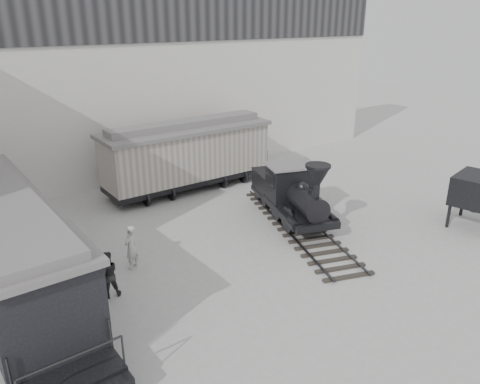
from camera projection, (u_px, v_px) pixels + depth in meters
ground at (315, 268)px, 18.69m from camera, size 90.00×90.00×0.00m
north_wall at (151, 84)px, 28.30m from camera, size 34.00×2.51×11.00m
locomotive at (293, 197)px, 22.46m from camera, size 5.02×10.19×3.53m
boxcar at (187, 154)px, 26.52m from camera, size 9.89×3.34×4.02m
passenger_coach at (6, 245)px, 16.22m from camera, size 3.53×13.66×3.62m
visitor_a at (131, 247)px, 18.39m from camera, size 0.80×0.73×1.84m
visitor_b at (107, 275)px, 16.55m from camera, size 0.94×0.78×1.76m
coal_hopper at (477, 193)px, 21.89m from camera, size 2.70×2.39×2.53m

